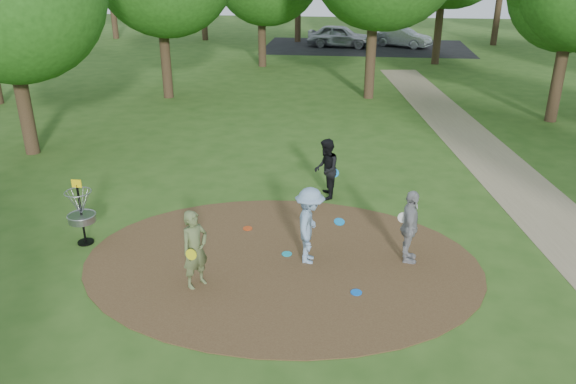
# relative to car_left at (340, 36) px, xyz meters

# --- Properties ---
(ground) EXTENTS (100.00, 100.00, 0.00)m
(ground) POSITION_rel_car_left_xyz_m (-0.16, -29.79, -0.76)
(ground) COLOR #2D5119
(ground) RESTS_ON ground
(dirt_clearing) EXTENTS (8.40, 8.40, 0.02)m
(dirt_clearing) POSITION_rel_car_left_xyz_m (-0.16, -29.79, -0.75)
(dirt_clearing) COLOR #47301C
(dirt_clearing) RESTS_ON ground
(footpath) EXTENTS (7.55, 39.89, 0.01)m
(footpath) POSITION_rel_car_left_xyz_m (6.34, -27.79, -0.75)
(footpath) COLOR #8C7A5B
(footpath) RESTS_ON ground
(parking_lot) EXTENTS (14.00, 8.00, 0.01)m
(parking_lot) POSITION_rel_car_left_xyz_m (1.84, 0.21, -0.75)
(parking_lot) COLOR black
(parking_lot) RESTS_ON ground
(player_observer_with_disc) EXTENTS (0.65, 0.70, 1.60)m
(player_observer_with_disc) POSITION_rel_car_left_xyz_m (-1.67, -30.91, 0.05)
(player_observer_with_disc) COLOR #59673C
(player_observer_with_disc) RESTS_ON ground
(player_throwing_with_disc) EXTENTS (1.07, 1.09, 1.67)m
(player_throwing_with_disc) POSITION_rel_car_left_xyz_m (0.43, -29.70, 0.08)
(player_throwing_with_disc) COLOR #7E9DBC
(player_throwing_with_disc) RESTS_ON ground
(player_walking_with_disc) EXTENTS (0.67, 0.81, 1.62)m
(player_walking_with_disc) POSITION_rel_car_left_xyz_m (0.57, -26.29, 0.06)
(player_walking_with_disc) COLOR black
(player_walking_with_disc) RESTS_ON ground
(player_waiting_with_disc) EXTENTS (0.49, 0.97, 1.61)m
(player_waiting_with_disc) POSITION_rel_car_left_xyz_m (2.49, -29.44, 0.05)
(player_waiting_with_disc) COLOR gray
(player_waiting_with_disc) RESTS_ON ground
(disc_ground_cyan) EXTENTS (0.22, 0.22, 0.02)m
(disc_ground_cyan) POSITION_rel_car_left_xyz_m (-0.07, -29.50, -0.73)
(disc_ground_cyan) COLOR #17A2BA
(disc_ground_cyan) RESTS_ON dirt_clearing
(disc_ground_blue) EXTENTS (0.22, 0.22, 0.02)m
(disc_ground_blue) POSITION_rel_car_left_xyz_m (1.44, -30.83, -0.73)
(disc_ground_blue) COLOR blue
(disc_ground_blue) RESTS_ON dirt_clearing
(disc_ground_red) EXTENTS (0.22, 0.22, 0.02)m
(disc_ground_red) POSITION_rel_car_left_xyz_m (-1.15, -28.39, -0.73)
(disc_ground_red) COLOR #C53D13
(disc_ground_red) RESTS_ON dirt_clearing
(car_left) EXTENTS (4.63, 2.34, 1.51)m
(car_left) POSITION_rel_car_left_xyz_m (0.00, 0.00, 0.00)
(car_left) COLOR #A1A3A8
(car_left) RESTS_ON ground
(car_right) EXTENTS (4.12, 2.98, 1.29)m
(car_right) POSITION_rel_car_left_xyz_m (4.33, 0.51, -0.11)
(car_right) COLOR #B6BABE
(car_right) RESTS_ON ground
(disc_golf_basket) EXTENTS (0.63, 0.63, 1.54)m
(disc_golf_basket) POSITION_rel_car_left_xyz_m (-4.66, -29.49, 0.12)
(disc_golf_basket) COLOR black
(disc_golf_basket) RESTS_ON ground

